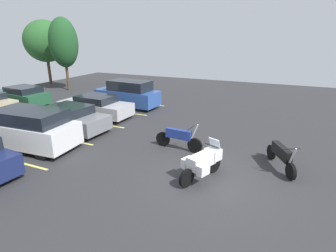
# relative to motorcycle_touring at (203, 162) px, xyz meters

# --- Properties ---
(ground) EXTENTS (44.00, 44.00, 0.10)m
(ground) POSITION_rel_motorcycle_touring_xyz_m (0.05, -0.20, -0.70)
(ground) COLOR #2D2D30
(motorcycle_touring) EXTENTS (2.03, 1.23, 1.37)m
(motorcycle_touring) POSITION_rel_motorcycle_touring_xyz_m (0.00, 0.00, 0.00)
(motorcycle_touring) COLOR black
(motorcycle_touring) RESTS_ON ground
(motorcycle_second) EXTENTS (2.09, 1.14, 1.24)m
(motorcycle_second) POSITION_rel_motorcycle_touring_xyz_m (1.91, -2.51, -0.10)
(motorcycle_second) COLOR black
(motorcycle_second) RESTS_ON ground
(motorcycle_third) EXTENTS (0.62, 2.27, 1.32)m
(motorcycle_third) POSITION_rel_motorcycle_touring_xyz_m (2.05, 1.73, -0.10)
(motorcycle_third) COLOR black
(motorcycle_third) RESTS_ON ground
(parking_stripes) EXTENTS (18.81, 5.16, 0.01)m
(parking_stripes) POSITION_rel_motorcycle_touring_xyz_m (-0.47, 8.16, -0.64)
(parking_stripes) COLOR #EAE066
(parking_stripes) RESTS_ON ground
(car_white) EXTENTS (2.18, 4.80, 1.80)m
(car_white) POSITION_rel_motorcycle_touring_xyz_m (-0.49, 8.05, 0.27)
(car_white) COLOR white
(car_white) RESTS_ON ground
(car_grey) EXTENTS (2.16, 4.52, 1.39)m
(car_grey) POSITION_rel_motorcycle_touring_xyz_m (1.99, 8.00, 0.04)
(car_grey) COLOR slate
(car_grey) RESTS_ON ground
(car_silver) EXTENTS (1.98, 4.70, 1.37)m
(car_silver) POSITION_rel_motorcycle_touring_xyz_m (4.69, 8.37, 0.03)
(car_silver) COLOR #B7B7BC
(car_silver) RESTS_ON ground
(car_blue) EXTENTS (2.09, 4.70, 1.89)m
(car_blue) POSITION_rel_motorcycle_touring_xyz_m (7.66, 7.85, 0.28)
(car_blue) COLOR #2D519E
(car_blue) RESTS_ON ground
(car_far_green) EXTENTS (2.24, 4.66, 1.41)m
(car_far_green) POSITION_rel_motorcycle_touring_xyz_m (4.88, 15.21, 0.06)
(car_far_green) COLOR #235638
(car_far_green) RESTS_ON ground
(tree_center) EXTENTS (4.14, 4.14, 6.37)m
(tree_center) POSITION_rel_motorcycle_touring_xyz_m (12.54, 20.48, 3.66)
(tree_center) COLOR #4C3823
(tree_center) RESTS_ON ground
(tree_rear) EXTENTS (2.53, 2.53, 6.43)m
(tree_rear) POSITION_rel_motorcycle_touring_xyz_m (10.79, 16.35, 3.60)
(tree_rear) COLOR #4C3823
(tree_rear) RESTS_ON ground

